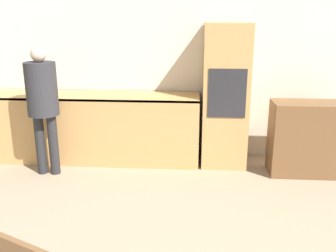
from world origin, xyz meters
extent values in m
cube|color=silver|center=(0.00, 5.36, 1.30)|extent=(6.72, 0.05, 2.60)
cube|color=tan|center=(-1.11, 5.01, 0.46)|extent=(2.80, 0.60, 0.91)
cube|color=black|center=(-1.11, 5.01, 0.90)|extent=(2.80, 0.60, 0.03)
cube|color=tan|center=(0.62, 5.02, 0.92)|extent=(0.58, 0.58, 1.83)
cube|color=#28282D|center=(0.62, 4.73, 1.01)|extent=(0.46, 0.01, 0.60)
cube|color=brown|center=(1.65, 4.74, 0.46)|extent=(0.95, 0.45, 0.91)
cylinder|color=#262628|center=(-1.67, 4.49, 0.38)|extent=(0.12, 0.12, 0.76)
cylinder|color=#262628|center=(-1.51, 4.49, 0.38)|extent=(0.12, 0.12, 0.76)
cylinder|color=#2D2D33|center=(-1.59, 4.49, 1.08)|extent=(0.37, 0.37, 0.63)
sphere|color=beige|center=(-1.59, 4.49, 1.49)|extent=(0.18, 0.18, 0.18)
camera|label=1|loc=(0.23, 0.23, 1.90)|focal=40.00mm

